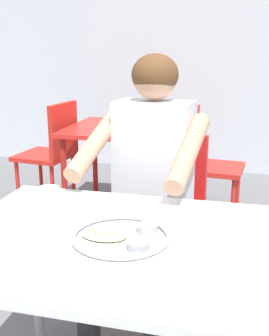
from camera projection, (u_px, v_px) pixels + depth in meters
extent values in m
cube|color=silver|center=(201.00, 5.00, 4.21)|extent=(12.00, 0.12, 3.40)
cube|color=white|center=(113.00, 241.00, 1.30)|extent=(1.02, 0.77, 0.03)
cylinder|color=#B2B2B7|center=(36.00, 274.00, 1.81)|extent=(0.04, 0.04, 0.70)
cylinder|color=#B2B2B7|center=(251.00, 304.00, 1.60)|extent=(0.04, 0.04, 0.70)
cylinder|color=#B7BABF|center=(121.00, 239.00, 1.27)|extent=(0.30, 0.30, 0.01)
torus|color=#B7BABF|center=(121.00, 235.00, 1.27)|extent=(0.30, 0.30, 0.01)
cylinder|color=#B2B5BA|center=(138.00, 245.00, 1.20)|extent=(0.07, 0.07, 0.02)
cylinder|color=#C65119|center=(138.00, 244.00, 1.19)|extent=(0.06, 0.06, 0.01)
cylinder|color=#B2B5BA|center=(147.00, 228.00, 1.31)|extent=(0.07, 0.07, 0.02)
cylinder|color=#9E4714|center=(147.00, 227.00, 1.31)|extent=(0.06, 0.06, 0.01)
ellipsoid|color=#E5C689|center=(105.00, 234.00, 1.28)|extent=(0.14, 0.10, 0.01)
ellipsoid|color=#D5C380|center=(106.00, 230.00, 1.29)|extent=(0.11, 0.07, 0.01)
cylinder|color=white|center=(49.00, 203.00, 1.42)|extent=(0.07, 0.07, 0.11)
cylinder|color=#593319|center=(49.00, 194.00, 1.41)|extent=(0.06, 0.06, 0.02)
cube|color=red|center=(155.00, 226.00, 2.06)|extent=(0.48, 0.48, 0.04)
cube|color=red|center=(168.00, 172.00, 2.18)|extent=(0.41, 0.09, 0.41)
cylinder|color=red|center=(178.00, 293.00, 1.91)|extent=(0.03, 0.03, 0.43)
cylinder|color=red|center=(109.00, 279.00, 2.03)|extent=(0.03, 0.03, 0.43)
cylinder|color=red|center=(196.00, 258.00, 2.22)|extent=(0.03, 0.03, 0.43)
cylinder|color=red|center=(135.00, 248.00, 2.34)|extent=(0.03, 0.03, 0.43)
cylinder|color=#2F2F2F|center=(156.00, 325.00, 1.66)|extent=(0.10, 0.10, 0.47)
cylinder|color=#2F2F2F|center=(172.00, 241.00, 1.77)|extent=(0.17, 0.41, 0.12)
cylinder|color=#2F2F2F|center=(88.00, 308.00, 1.77)|extent=(0.10, 0.10, 0.47)
cylinder|color=#2F2F2F|center=(107.00, 230.00, 1.87)|extent=(0.17, 0.41, 0.12)
cube|color=silver|center=(154.00, 162.00, 1.92)|extent=(0.36, 0.24, 0.56)
cylinder|color=tan|center=(189.00, 151.00, 1.66)|extent=(0.13, 0.46, 0.25)
cylinder|color=tan|center=(96.00, 143.00, 1.80)|extent=(0.13, 0.46, 0.25)
sphere|color=tan|center=(155.00, 78.00, 1.82)|extent=(0.19, 0.19, 0.19)
ellipsoid|color=brown|center=(155.00, 75.00, 1.81)|extent=(0.21, 0.20, 0.18)
cube|color=red|center=(124.00, 129.00, 3.19)|extent=(0.85, 0.80, 0.03)
cylinder|color=#AD1E18|center=(64.00, 183.00, 3.06)|extent=(0.04, 0.04, 0.68)
cylinder|color=#AD1E18|center=(163.00, 191.00, 2.89)|extent=(0.04, 0.04, 0.68)
cylinder|color=#AD1E18|center=(95.00, 160.00, 3.69)|extent=(0.04, 0.04, 0.68)
cylinder|color=#AD1E18|center=(177.00, 165.00, 3.52)|extent=(0.04, 0.04, 0.68)
cube|color=red|center=(45.00, 156.00, 3.44)|extent=(0.45, 0.46, 0.04)
cube|color=red|center=(64.00, 130.00, 3.32)|extent=(0.08, 0.40, 0.42)
cylinder|color=red|center=(18.00, 186.00, 3.41)|extent=(0.03, 0.03, 0.42)
cylinder|color=red|center=(41.00, 175.00, 3.71)|extent=(0.03, 0.03, 0.42)
cylinder|color=red|center=(53.00, 190.00, 3.30)|extent=(0.03, 0.03, 0.42)
cylinder|color=red|center=(73.00, 178.00, 3.60)|extent=(0.03, 0.03, 0.42)
cube|color=red|center=(215.00, 168.00, 3.12)|extent=(0.44, 0.43, 0.04)
cube|color=red|center=(192.00, 136.00, 3.12)|extent=(0.07, 0.37, 0.42)
cylinder|color=red|center=(237.00, 192.00, 3.27)|extent=(0.03, 0.03, 0.41)
cylinder|color=red|center=(233.00, 206.00, 2.99)|extent=(0.03, 0.03, 0.41)
cylinder|color=red|center=(197.00, 188.00, 3.38)|extent=(0.03, 0.03, 0.41)
cylinder|color=red|center=(188.00, 201.00, 3.09)|extent=(0.03, 0.03, 0.41)
cube|color=red|center=(150.00, 145.00, 3.93)|extent=(0.45, 0.48, 0.04)
cube|color=red|center=(142.00, 125.00, 3.70)|extent=(0.37, 0.10, 0.41)
cylinder|color=red|center=(142.00, 161.00, 4.20)|extent=(0.03, 0.03, 0.39)
cylinder|color=red|center=(171.00, 164.00, 4.08)|extent=(0.03, 0.03, 0.39)
cylinder|color=red|center=(128.00, 170.00, 3.90)|extent=(0.03, 0.03, 0.39)
cylinder|color=red|center=(158.00, 174.00, 3.78)|extent=(0.03, 0.03, 0.39)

